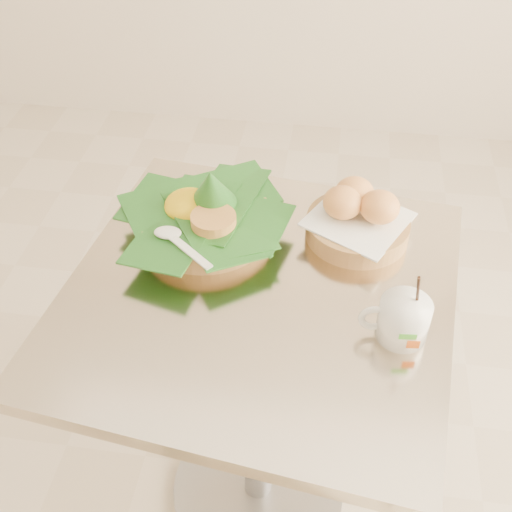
# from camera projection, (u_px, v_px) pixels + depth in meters

# --- Properties ---
(floor) EXTENTS (3.60, 3.60, 0.00)m
(floor) POSITION_uv_depth(u_px,v_px,m) (226.00, 467.00, 1.73)
(floor) COLOR beige
(floor) RESTS_ON ground
(cafe_table) EXTENTS (0.78, 0.78, 0.75)m
(cafe_table) POSITION_uv_depth(u_px,v_px,m) (259.00, 364.00, 1.32)
(cafe_table) COLOR gray
(cafe_table) RESTS_ON floor
(rice_basket) EXTENTS (0.33, 0.33, 0.17)m
(rice_basket) POSITION_uv_depth(u_px,v_px,m) (205.00, 213.00, 1.27)
(rice_basket) COLOR #9D6D43
(rice_basket) RESTS_ON cafe_table
(bread_basket) EXTENTS (0.23, 0.23, 0.11)m
(bread_basket) POSITION_uv_depth(u_px,v_px,m) (358.00, 217.00, 1.26)
(bread_basket) COLOR #9D6D43
(bread_basket) RESTS_ON cafe_table
(coffee_mug) EXTENTS (0.12, 0.09, 0.15)m
(coffee_mug) POSITION_uv_depth(u_px,v_px,m) (402.00, 319.00, 1.07)
(coffee_mug) COLOR white
(coffee_mug) RESTS_ON cafe_table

